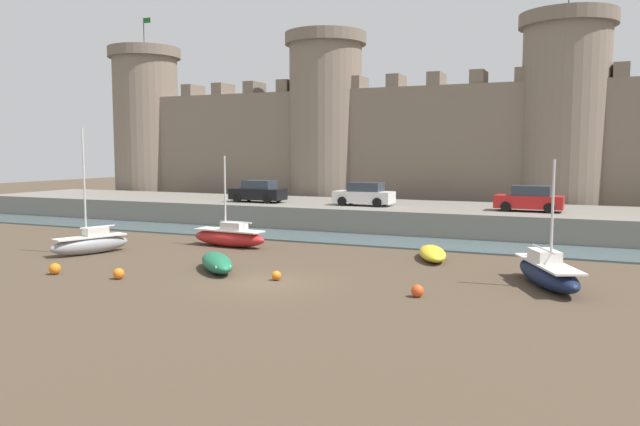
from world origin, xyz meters
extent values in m
plane|color=#4C3D2D|center=(0.00, 0.00, 0.00)|extent=(160.00, 160.00, 0.00)
cube|color=slate|center=(0.00, 12.96, 0.05)|extent=(80.00, 4.50, 0.10)
cube|color=slate|center=(0.00, 20.21, 0.80)|extent=(71.33, 10.00, 1.60)
cube|color=#7A6B5B|center=(0.00, 29.25, 5.32)|extent=(59.33, 2.80, 10.63)
cylinder|color=#7A6B5B|center=(-29.66, 29.25, 7.32)|extent=(6.37, 6.37, 14.65)
cylinder|color=#706254|center=(-29.66, 29.25, 15.15)|extent=(7.14, 7.14, 1.00)
cylinder|color=#4C4742|center=(-29.66, 29.25, 17.15)|extent=(0.10, 0.10, 3.00)
cube|color=#19591E|center=(-29.21, 29.25, 18.35)|extent=(0.80, 0.04, 0.50)
cylinder|color=#7A6B5B|center=(-9.89, 29.25, 7.32)|extent=(6.37, 6.37, 14.65)
cylinder|color=#706254|center=(-9.89, 29.25, 15.15)|extent=(7.14, 7.14, 1.00)
cylinder|color=#7A6B5B|center=(9.89, 29.25, 7.32)|extent=(6.37, 6.37, 14.65)
cylinder|color=#706254|center=(9.89, 29.25, 15.15)|extent=(7.14, 7.14, 1.00)
cube|color=#746557|center=(-23.88, 29.25, 11.18)|extent=(1.10, 2.52, 1.10)
cube|color=#746557|center=(-20.47, 29.25, 11.18)|extent=(1.10, 2.52, 1.10)
cube|color=#746557|center=(-17.06, 29.25, 11.18)|extent=(1.10, 2.52, 1.10)
cube|color=#746557|center=(-13.65, 29.25, 11.18)|extent=(1.10, 2.52, 1.10)
cube|color=#746557|center=(-6.82, 29.25, 11.18)|extent=(1.10, 2.52, 1.10)
cube|color=#746557|center=(-3.41, 29.25, 11.18)|extent=(1.10, 2.52, 1.10)
cube|color=#746557|center=(0.00, 29.25, 11.18)|extent=(1.10, 2.52, 1.10)
cube|color=#746557|center=(3.41, 29.25, 11.18)|extent=(1.10, 2.52, 1.10)
cube|color=#746557|center=(6.82, 29.25, 11.18)|extent=(1.10, 2.52, 1.10)
cube|color=#746557|center=(13.65, 29.25, 11.18)|extent=(1.10, 2.52, 1.10)
ellipsoid|color=gray|center=(-11.92, 2.68, 0.47)|extent=(2.40, 4.38, 0.94)
cube|color=silver|center=(-11.92, 2.68, 0.90)|extent=(2.08, 3.84, 0.08)
cube|color=silver|center=(-11.82, 2.98, 1.16)|extent=(1.04, 1.35, 0.44)
cylinder|color=silver|center=(-11.99, 2.48, 3.75)|extent=(0.10, 0.10, 5.63)
cylinder|color=silver|center=(-11.78, 3.08, 1.39)|extent=(0.71, 1.84, 0.08)
ellipsoid|color=yellow|center=(4.91, 8.10, 0.32)|extent=(2.46, 4.04, 0.65)
ellipsoid|color=#F2F246|center=(4.91, 8.10, 0.38)|extent=(1.97, 3.30, 0.36)
cube|color=beige|center=(5.01, 7.83, 0.42)|extent=(1.07, 0.54, 0.06)
cube|color=beige|center=(4.42, 9.51, 0.40)|extent=(0.74, 0.49, 0.08)
ellipsoid|color=#141E3D|center=(10.56, 3.79, 0.49)|extent=(3.43, 5.42, 0.97)
cube|color=silver|center=(10.56, 3.79, 0.93)|extent=(2.98, 4.75, 0.08)
cube|color=silver|center=(10.40, 4.15, 1.19)|extent=(1.43, 1.73, 0.44)
cylinder|color=silver|center=(10.67, 3.54, 3.01)|extent=(0.10, 0.10, 4.07)
cylinder|color=silver|center=(10.34, 4.27, 1.42)|extent=(1.04, 2.22, 0.08)
ellipsoid|color=#1E6B47|center=(-3.24, 1.30, 0.39)|extent=(3.53, 3.69, 0.79)
ellipsoid|color=#339266|center=(-3.24, 1.30, 0.45)|extent=(2.86, 2.99, 0.43)
cube|color=beige|center=(-3.43, 1.52, 0.49)|extent=(0.89, 0.84, 0.06)
cube|color=beige|center=(-2.20, 0.18, 0.47)|extent=(0.68, 0.66, 0.08)
ellipsoid|color=red|center=(-6.63, 7.78, 0.48)|extent=(4.86, 1.77, 0.96)
cube|color=silver|center=(-6.63, 7.78, 0.92)|extent=(4.27, 1.52, 0.08)
cube|color=silver|center=(-6.28, 7.75, 1.18)|extent=(1.41, 0.99, 0.44)
cylinder|color=silver|center=(-6.87, 7.80, 3.04)|extent=(0.10, 0.10, 4.14)
cylinder|color=silver|center=(-6.16, 7.74, 1.41)|extent=(2.14, 0.28, 0.08)
sphere|color=orange|center=(0.14, 0.59, 0.20)|extent=(0.40, 0.40, 0.40)
sphere|color=orange|center=(-9.30, -2.17, 0.25)|extent=(0.50, 0.50, 0.50)
sphere|color=orange|center=(-6.06, -1.84, 0.23)|extent=(0.47, 0.47, 0.47)
sphere|color=#E04C1E|center=(6.29, 0.01, 0.23)|extent=(0.47, 0.47, 0.47)
cube|color=red|center=(8.43, 18.81, 2.20)|extent=(4.12, 1.76, 0.80)
cube|color=#2D3842|center=(8.58, 18.81, 2.90)|extent=(2.28, 1.53, 0.64)
cylinder|color=black|center=(7.15, 17.98, 1.92)|extent=(0.64, 0.19, 0.64)
cylinder|color=black|center=(7.17, 19.68, 1.92)|extent=(0.64, 0.19, 0.64)
cylinder|color=black|center=(9.69, 17.94, 1.92)|extent=(0.64, 0.19, 0.64)
cylinder|color=black|center=(9.72, 19.64, 1.92)|extent=(0.64, 0.19, 0.64)
cube|color=black|center=(-10.66, 18.28, 2.20)|extent=(4.12, 1.76, 0.80)
cube|color=#2D3842|center=(-10.51, 18.28, 2.90)|extent=(2.28, 1.53, 0.64)
cylinder|color=black|center=(-11.94, 17.45, 1.92)|extent=(0.64, 0.19, 0.64)
cylinder|color=black|center=(-11.91, 19.15, 1.92)|extent=(0.64, 0.19, 0.64)
cylinder|color=black|center=(-9.40, 17.41, 1.92)|extent=(0.64, 0.19, 0.64)
cylinder|color=black|center=(-9.37, 19.11, 1.92)|extent=(0.64, 0.19, 0.64)
cube|color=silver|center=(-2.46, 18.62, 2.20)|extent=(4.12, 1.76, 0.80)
cube|color=#2D3842|center=(-2.31, 18.62, 2.90)|extent=(2.28, 1.53, 0.64)
cylinder|color=black|center=(-3.74, 17.79, 1.92)|extent=(0.64, 0.19, 0.64)
cylinder|color=black|center=(-3.71, 19.49, 1.92)|extent=(0.64, 0.19, 0.64)
cylinder|color=black|center=(-1.20, 17.75, 1.92)|extent=(0.64, 0.19, 0.64)
cylinder|color=black|center=(-1.17, 19.45, 1.92)|extent=(0.64, 0.19, 0.64)
camera|label=1|loc=(12.03, -22.06, 5.34)|focal=35.00mm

